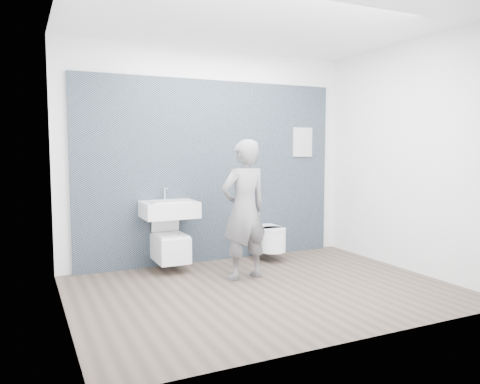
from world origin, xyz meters
name	(u,v)px	position (x,y,z in m)	size (l,w,h in m)	color
ground	(264,289)	(0.00, 0.00, 0.00)	(4.00, 4.00, 0.00)	brown
room_shell	(265,126)	(0.00, 0.00, 1.74)	(4.00, 4.00, 4.00)	white
tile_wall	(213,260)	(0.00, 1.47, 0.00)	(3.60, 0.06, 2.40)	black
washbasin	(169,209)	(-0.68, 1.19, 0.77)	(0.66, 0.49, 0.49)	white
toilet_square	(170,246)	(-0.68, 1.18, 0.31)	(0.37, 0.54, 0.72)	white
toilet_rounded	(269,238)	(0.69, 1.14, 0.29)	(0.35, 0.59, 0.32)	white
info_placard	(301,251)	(1.39, 1.43, 0.00)	(0.31, 0.03, 0.42)	white
visitor	(244,210)	(-0.01, 0.47, 0.80)	(0.59, 0.39, 1.61)	slate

